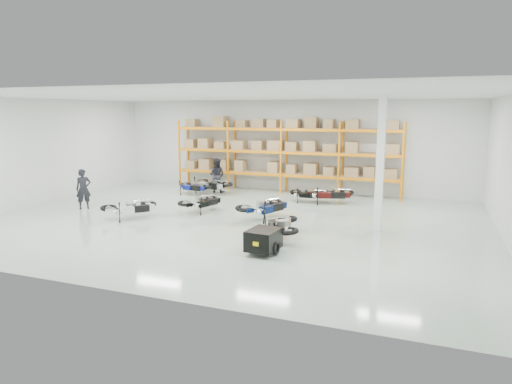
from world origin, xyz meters
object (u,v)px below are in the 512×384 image
at_px(moto_blue_centre, 264,204).
at_px(person_back, 217,175).
at_px(trailer, 264,240).
at_px(moto_back_b, 211,181).
at_px(moto_back_d, 329,191).
at_px(moto_silver_left, 130,205).
at_px(moto_back_c, 310,191).
at_px(moto_black_far_left, 202,199).
at_px(person_left, 83,189).
at_px(moto_back_a, 193,184).
at_px(moto_touring_right, 281,222).

bearing_deg(moto_blue_centre, person_back, -22.99).
bearing_deg(trailer, moto_back_b, 129.94).
relative_size(moto_back_b, moto_back_d, 1.05).
relative_size(moto_silver_left, person_back, 1.05).
bearing_deg(moto_back_d, moto_silver_left, 116.63).
bearing_deg(moto_back_b, moto_back_c, -76.87).
bearing_deg(moto_silver_left, moto_back_b, -52.73).
xyz_separation_m(moto_black_far_left, person_left, (-4.82, -1.17, 0.31)).
bearing_deg(person_back, moto_black_far_left, 107.17).
bearing_deg(trailer, moto_back_c, 99.55).
bearing_deg(person_left, moto_blue_centre, -42.50).
xyz_separation_m(moto_black_far_left, trailer, (4.16, -4.21, -0.11)).
height_order(moto_silver_left, person_back, person_back).
xyz_separation_m(moto_black_far_left, moto_back_c, (3.53, 3.45, -0.03)).
bearing_deg(moto_blue_centre, moto_back_a, -11.15).
bearing_deg(trailer, moto_black_far_left, 139.49).
bearing_deg(moto_back_b, moto_touring_right, -120.55).
relative_size(moto_blue_centre, moto_black_far_left, 1.15).
distance_m(moto_back_d, person_left, 10.33).
height_order(moto_blue_centre, moto_back_c, moto_blue_centre).
distance_m(trailer, person_back, 10.17).
xyz_separation_m(moto_back_a, person_back, (0.77, 1.00, 0.35)).
bearing_deg(moto_touring_right, moto_back_b, 113.85).
xyz_separation_m(moto_silver_left, moto_back_a, (-0.23, 5.30, -0.05)).
distance_m(moto_blue_centre, moto_silver_left, 5.00).
xyz_separation_m(moto_black_far_left, person_back, (-1.39, 4.29, 0.33)).
distance_m(moto_back_c, moto_back_d, 0.88).
height_order(moto_back_a, moto_back_b, moto_back_b).
relative_size(moto_black_far_left, trailer, 1.01).
distance_m(moto_back_b, person_left, 6.04).
height_order(moto_black_far_left, moto_back_c, moto_black_far_left).
xyz_separation_m(moto_back_d, person_back, (-5.79, 0.81, 0.28)).
distance_m(moto_silver_left, moto_black_far_left, 2.79).
bearing_deg(trailer, moto_back_d, 93.05).
relative_size(moto_back_b, person_left, 1.17).
bearing_deg(moto_black_far_left, moto_back_a, -37.69).
distance_m(moto_back_b, moto_back_c, 5.09).
bearing_deg(moto_black_far_left, moto_silver_left, 65.19).
bearing_deg(person_back, moto_silver_left, 84.34).
relative_size(moto_black_far_left, moto_touring_right, 0.92).
bearing_deg(moto_back_d, moto_back_b, 71.64).
bearing_deg(moto_blue_centre, person_left, 31.53).
height_order(moto_silver_left, trailer, moto_silver_left).
bearing_deg(moto_back_b, moto_silver_left, -165.49).
xyz_separation_m(trailer, person_left, (-8.98, 3.04, 0.42)).
bearing_deg(moto_touring_right, moto_blue_centre, 103.53).
bearing_deg(moto_touring_right, moto_back_c, 78.60).
bearing_deg(person_back, moto_touring_right, 128.00).
relative_size(trailer, moto_back_b, 0.87).
bearing_deg(moto_black_far_left, moto_back_c, -116.66).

